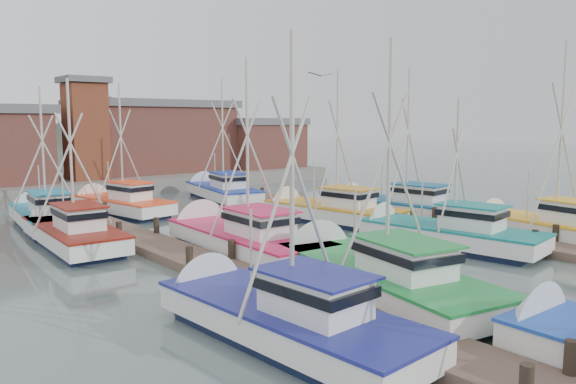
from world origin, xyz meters
TOP-DOWN VIEW (x-y plane):
  - ground at (0.00, 0.00)m, footprint 260.00×260.00m
  - dock_left at (-7.00, 4.04)m, footprint 2.30×46.00m
  - dock_right at (7.00, 4.04)m, footprint 2.30×46.00m
  - quay at (0.00, 37.00)m, footprint 44.00×16.00m
  - shed_center at (6.00, 37.00)m, footprint 14.84×9.54m
  - shed_right at (17.00, 34.00)m, footprint 8.48×6.36m
  - lookout_tower at (-2.00, 33.00)m, footprint 3.60×3.60m
  - boat_4 at (-3.96, -1.06)m, footprint 5.14×10.81m
  - boat_5 at (4.08, 1.81)m, footprint 4.26×9.65m
  - boat_6 at (-9.34, -2.24)m, footprint 3.85×9.51m
  - boat_7 at (9.59, -0.58)m, footprint 4.26×9.08m
  - boat_8 at (-4.10, 7.23)m, footprint 4.05×10.53m
  - boat_9 at (4.44, 10.27)m, footprint 4.21×9.86m
  - boat_10 at (-9.89, 13.47)m, footprint 3.70×9.28m
  - boat_11 at (9.12, 8.84)m, footprint 4.52×10.15m
  - boat_12 at (-4.28, 21.23)m, footprint 4.21×9.18m
  - boat_13 at (4.68, 22.78)m, footprint 4.86×10.15m
  - boat_14 at (-9.47, 19.31)m, footprint 3.64×9.20m
  - gull_far at (0.36, 6.47)m, footprint 1.55×0.64m

SIDE VIEW (x-z plane):
  - ground at x=0.00m, z-range 0.00..0.00m
  - dock_left at x=-7.00m, z-range -0.54..0.96m
  - dock_right at x=7.00m, z-range -0.54..0.96m
  - quay at x=0.00m, z-range 0.00..1.20m
  - boat_5 at x=4.08m, z-range -3.33..4.69m
  - boat_12 at x=-4.28m, z-range -3.98..5.35m
  - boat_14 at x=-9.47m, z-range -3.72..5.08m
  - boat_10 at x=-9.89m, z-range -3.78..5.14m
  - boat_4 at x=-3.96m, z-range -4.25..5.62m
  - boat_8 at x=-4.10m, z-range -4.27..5.64m
  - boat_6 at x=-9.34m, z-range -3.97..5.34m
  - boat_9 at x=4.44m, z-range -4.34..5.71m
  - boat_13 at x=4.68m, z-range -4.46..5.83m
  - boat_11 at x=9.12m, z-range -4.47..5.84m
  - boat_7 at x=9.59m, z-range -4.71..6.09m
  - shed_right at x=17.00m, z-range 1.24..6.44m
  - shed_center at x=6.00m, z-range 1.24..8.14m
  - lookout_tower at x=-2.00m, z-range 1.30..9.80m
  - gull_far at x=0.36m, z-range 8.28..8.52m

